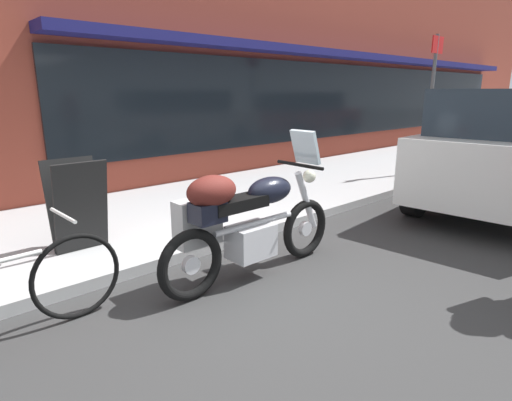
# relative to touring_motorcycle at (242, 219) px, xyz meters

# --- Properties ---
(ground_plane) EXTENTS (80.00, 80.00, 0.00)m
(ground_plane) POSITION_rel_touring_motorcycle_xyz_m (-0.14, -0.38, -0.61)
(ground_plane) COLOR #323232
(storefront_building) EXTENTS (23.72, 0.90, 6.73)m
(storefront_building) POSITION_rel_touring_motorcycle_xyz_m (7.72, 4.01, 2.68)
(storefront_building) COLOR brown
(storefront_building) RESTS_ON ground_plane
(sidewalk_curb) EXTENTS (30.00, 3.13, 0.12)m
(sidewalk_curb) POSITION_rel_touring_motorcycle_xyz_m (8.86, 2.29, -0.55)
(sidewalk_curb) COLOR #ABABAB
(sidewalk_curb) RESTS_ON ground_plane
(touring_motorcycle) EXTENTS (2.14, 0.68, 1.40)m
(touring_motorcycle) POSITION_rel_touring_motorcycle_xyz_m (0.00, 0.00, 0.00)
(touring_motorcycle) COLOR black
(touring_motorcycle) RESTS_ON ground_plane
(parked_bicycle) EXTENTS (1.74, 0.48, 0.94)m
(parked_bicycle) POSITION_rel_touring_motorcycle_xyz_m (-1.97, 0.33, -0.22)
(parked_bicycle) COLOR black
(parked_bicycle) RESTS_ON ground_plane
(sandwich_board_sign) EXTENTS (0.55, 0.42, 0.97)m
(sandwich_board_sign) POSITION_rel_touring_motorcycle_xyz_m (-0.98, 1.56, 0.00)
(sandwich_board_sign) COLOR black
(sandwich_board_sign) RESTS_ON sidewalk_curb
(parking_sign_pole) EXTENTS (0.44, 0.07, 2.75)m
(parking_sign_pole) POSITION_rel_touring_motorcycle_xyz_m (6.01, 1.10, 1.12)
(parking_sign_pole) COLOR #59595B
(parking_sign_pole) RESTS_ON sidewalk_curb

